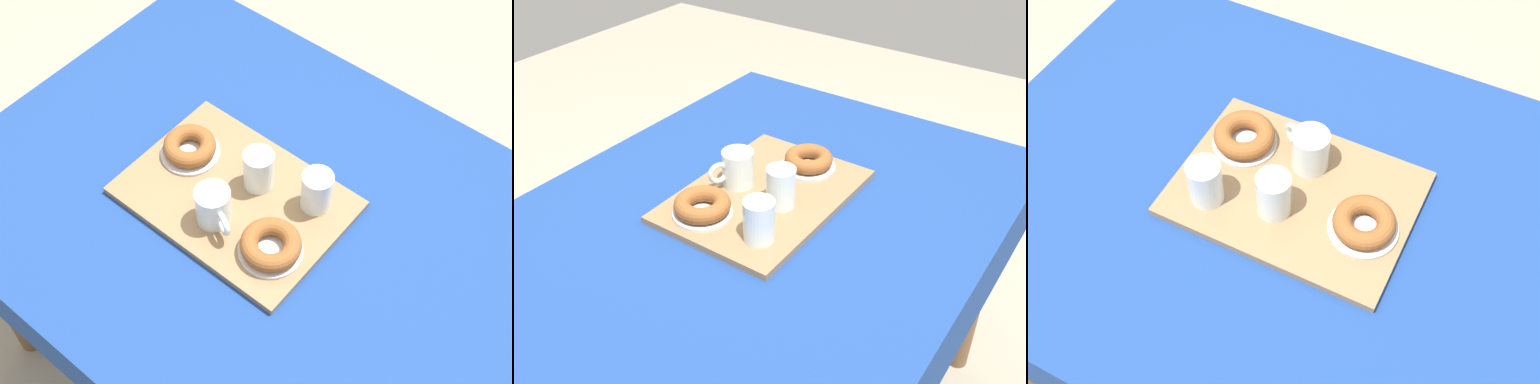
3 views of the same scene
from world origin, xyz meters
TOP-DOWN VIEW (x-y plane):
  - ground_plane at (0.00, 0.00)m, footprint 6.00×6.00m
  - dining_table at (0.00, 0.00)m, footprint 1.26×0.97m
  - serving_tray at (-0.04, -0.01)m, footprint 0.46×0.33m
  - tea_mug_left at (-0.04, -0.09)m, footprint 0.11×0.07m
  - water_glass_near at (0.10, 0.07)m, footprint 0.07×0.07m
  - water_glass_far at (-0.02, 0.04)m, footprint 0.07×0.07m
  - donut_plate_left at (-0.19, 0.01)m, footprint 0.13×0.13m
  - sugar_donut_left at (-0.19, 0.01)m, footprint 0.12×0.12m
  - donut_plate_right at (0.10, -0.08)m, footprint 0.13×0.13m
  - sugar_donut_right at (0.10, -0.08)m, footprint 0.12×0.12m

SIDE VIEW (x-z plane):
  - ground_plane at x=0.00m, z-range 0.00..0.00m
  - dining_table at x=0.00m, z-range 0.27..1.03m
  - serving_tray at x=-0.04m, z-range 0.76..0.77m
  - donut_plate_left at x=-0.19m, z-range 0.77..0.78m
  - donut_plate_right at x=0.10m, z-range 0.77..0.78m
  - sugar_donut_left at x=-0.19m, z-range 0.78..0.82m
  - sugar_donut_right at x=0.10m, z-range 0.78..0.82m
  - tea_mug_left at x=-0.04m, z-range 0.77..0.86m
  - water_glass_near at x=0.10m, z-range 0.77..0.86m
  - water_glass_far at x=-0.02m, z-range 0.77..0.86m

